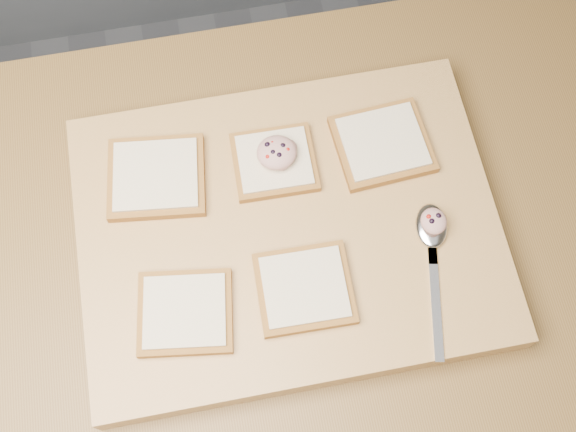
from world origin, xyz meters
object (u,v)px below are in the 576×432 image
object	(u,v)px
cutting_board	(288,230)
spoon	(432,237)
tuna_salad_dollop	(277,152)
bread_far_center	(274,162)

from	to	relation	value
cutting_board	spoon	world-z (taller)	spoon
cutting_board	tuna_salad_dollop	bearing A→B (deg)	88.64
spoon	bread_far_center	bearing A→B (deg)	141.68
spoon	tuna_salad_dollop	bearing A→B (deg)	140.44
cutting_board	spoon	distance (m)	0.19
tuna_salad_dollop	spoon	xyz separation A→B (m)	(0.18, -0.14, -0.02)
cutting_board	spoon	bearing A→B (deg)	-16.81
tuna_salad_dollop	cutting_board	bearing A→B (deg)	-91.36
cutting_board	tuna_salad_dollop	distance (m)	0.10
cutting_board	bread_far_center	bearing A→B (deg)	91.26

